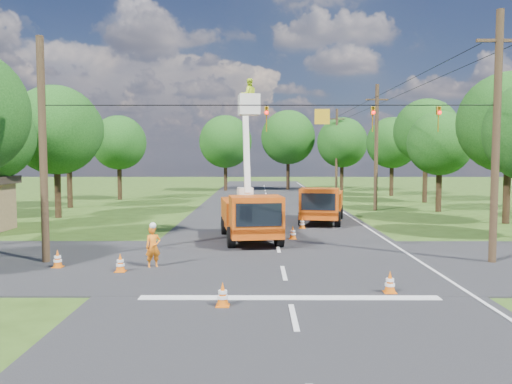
{
  "coord_description": "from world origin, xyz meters",
  "views": [
    {
      "loc": [
        -0.95,
        -17.86,
        4.25
      ],
      "look_at": [
        -1.03,
        5.73,
        2.6
      ],
      "focal_mm": 35.0,
      "sensor_mm": 36.0,
      "label": 1
    }
  ],
  "objects_px": {
    "ground_worker": "(153,247)",
    "traffic_cone_5": "(58,259)",
    "traffic_cone_7": "(338,215)",
    "tree_right_c": "(440,143)",
    "traffic_cone_2": "(293,233)",
    "tree_right_d": "(426,131)",
    "traffic_cone_0": "(223,295)",
    "pole_right_near": "(496,136)",
    "second_truck": "(322,204)",
    "tree_left_f": "(119,143)",
    "tree_far_c": "(342,142)",
    "distant_car": "(321,196)",
    "traffic_cone_3": "(302,223)",
    "tree_left_e": "(68,130)",
    "tree_left_d": "(56,130)",
    "pole_right_mid": "(376,146)",
    "traffic_cone_1": "(390,282)",
    "tree_far_a": "(225,142)",
    "pole_right_far": "(337,150)",
    "tree_far_b": "(288,137)",
    "tree_right_e": "(392,143)",
    "bucket_truck": "(250,207)",
    "tree_right_b": "(509,123)",
    "pole_left": "(43,151)",
    "traffic_cone_4": "(120,263)"
  },
  "relations": [
    {
      "from": "traffic_cone_4",
      "to": "pole_right_far",
      "type": "relative_size",
      "value": 0.07
    },
    {
      "from": "traffic_cone_7",
      "to": "tree_right_d",
      "type": "relative_size",
      "value": 0.07
    },
    {
      "from": "tree_far_a",
      "to": "traffic_cone_3",
      "type": "bearing_deg",
      "value": -78.71
    },
    {
      "from": "traffic_cone_5",
      "to": "pole_right_mid",
      "type": "xyz_separation_m",
      "value": [
        17.12,
        21.02,
        4.75
      ]
    },
    {
      "from": "traffic_cone_7",
      "to": "pole_left",
      "type": "xyz_separation_m",
      "value": [
        -13.95,
        -13.34,
        4.14
      ]
    },
    {
      "from": "bucket_truck",
      "to": "tree_far_a",
      "type": "bearing_deg",
      "value": 87.52
    },
    {
      "from": "tree_right_c",
      "to": "tree_far_c",
      "type": "bearing_deg",
      "value": 99.14
    },
    {
      "from": "ground_worker",
      "to": "traffic_cone_1",
      "type": "height_order",
      "value": "ground_worker"
    },
    {
      "from": "distant_car",
      "to": "pole_right_mid",
      "type": "height_order",
      "value": "pole_right_mid"
    },
    {
      "from": "second_truck",
      "to": "ground_worker",
      "type": "distance_m",
      "value": 15.46
    },
    {
      "from": "traffic_cone_0",
      "to": "traffic_cone_2",
      "type": "xyz_separation_m",
      "value": [
        2.81,
        11.63,
        0.0
      ]
    },
    {
      "from": "traffic_cone_0",
      "to": "tree_right_b",
      "type": "distance_m",
      "value": 25.44
    },
    {
      "from": "traffic_cone_1",
      "to": "tree_right_b",
      "type": "bearing_deg",
      "value": 54.48
    },
    {
      "from": "pole_right_far",
      "to": "tree_far_b",
      "type": "distance_m",
      "value": 7.63
    },
    {
      "from": "tree_left_d",
      "to": "tree_left_f",
      "type": "relative_size",
      "value": 1.1
    },
    {
      "from": "second_truck",
      "to": "distant_car",
      "type": "relative_size",
      "value": 1.48
    },
    {
      "from": "ground_worker",
      "to": "tree_right_c",
      "type": "bearing_deg",
      "value": 21.1
    },
    {
      "from": "traffic_cone_1",
      "to": "tree_right_e",
      "type": "height_order",
      "value": "tree_right_e"
    },
    {
      "from": "distant_car",
      "to": "traffic_cone_3",
      "type": "relative_size",
      "value": 6.34
    },
    {
      "from": "traffic_cone_0",
      "to": "pole_right_near",
      "type": "bearing_deg",
      "value": 29.78
    },
    {
      "from": "traffic_cone_7",
      "to": "tree_right_c",
      "type": "distance_m",
      "value": 11.54
    },
    {
      "from": "tree_right_c",
      "to": "tree_far_b",
      "type": "distance_m",
      "value": 27.97
    },
    {
      "from": "traffic_cone_7",
      "to": "pole_right_far",
      "type": "distance_m",
      "value": 27.38
    },
    {
      "from": "traffic_cone_3",
      "to": "pole_right_near",
      "type": "height_order",
      "value": "pole_right_near"
    },
    {
      "from": "tree_right_c",
      "to": "tree_far_a",
      "type": "relative_size",
      "value": 0.82
    },
    {
      "from": "traffic_cone_3",
      "to": "traffic_cone_2",
      "type": "bearing_deg",
      "value": -102.07
    },
    {
      "from": "ground_worker",
      "to": "traffic_cone_5",
      "type": "xyz_separation_m",
      "value": [
        -3.65,
        -0.08,
        -0.45
      ]
    },
    {
      "from": "traffic_cone_7",
      "to": "pole_left",
      "type": "bearing_deg",
      "value": -136.27
    },
    {
      "from": "second_truck",
      "to": "tree_left_f",
      "type": "height_order",
      "value": "tree_left_f"
    },
    {
      "from": "traffic_cone_7",
      "to": "pole_left",
      "type": "relative_size",
      "value": 0.08
    },
    {
      "from": "ground_worker",
      "to": "pole_right_near",
      "type": "height_order",
      "value": "pole_right_near"
    },
    {
      "from": "traffic_cone_2",
      "to": "tree_left_f",
      "type": "height_order",
      "value": "tree_left_f"
    },
    {
      "from": "tree_left_f",
      "to": "second_truck",
      "type": "bearing_deg",
      "value": -44.7
    },
    {
      "from": "traffic_cone_0",
      "to": "tree_far_c",
      "type": "bearing_deg",
      "value": 76.58
    },
    {
      "from": "distant_car",
      "to": "tree_right_c",
      "type": "relative_size",
      "value": 0.57
    },
    {
      "from": "ground_worker",
      "to": "tree_right_b",
      "type": "bearing_deg",
      "value": 6.38
    },
    {
      "from": "tree_right_c",
      "to": "tree_left_d",
      "type": "bearing_deg",
      "value": -171.93
    },
    {
      "from": "traffic_cone_2",
      "to": "tree_right_d",
      "type": "relative_size",
      "value": 0.07
    },
    {
      "from": "traffic_cone_3",
      "to": "tree_right_e",
      "type": "bearing_deg",
      "value": 64.59
    },
    {
      "from": "traffic_cone_2",
      "to": "tree_right_b",
      "type": "distance_m",
      "value": 16.64
    },
    {
      "from": "traffic_cone_0",
      "to": "pole_right_near",
      "type": "height_order",
      "value": "pole_right_near"
    },
    {
      "from": "traffic_cone_3",
      "to": "ground_worker",
      "type": "bearing_deg",
      "value": -122.53
    },
    {
      "from": "distant_car",
      "to": "tree_right_d",
      "type": "distance_m",
      "value": 11.85
    },
    {
      "from": "traffic_cone_7",
      "to": "pole_right_far",
      "type": "relative_size",
      "value": 0.07
    },
    {
      "from": "second_truck",
      "to": "traffic_cone_1",
      "type": "xyz_separation_m",
      "value": [
        -0.02,
        -16.76,
        -0.87
      ]
    },
    {
      "from": "pole_right_mid",
      "to": "tree_left_d",
      "type": "xyz_separation_m",
      "value": [
        -23.5,
        -5.0,
        1.02
      ]
    },
    {
      "from": "ground_worker",
      "to": "pole_right_mid",
      "type": "height_order",
      "value": "pole_right_mid"
    },
    {
      "from": "tree_left_e",
      "to": "traffic_cone_3",
      "type": "bearing_deg",
      "value": -34.06
    },
    {
      "from": "tree_right_c",
      "to": "tree_right_e",
      "type": "height_order",
      "value": "tree_right_e"
    },
    {
      "from": "second_truck",
      "to": "traffic_cone_3",
      "type": "distance_m",
      "value": 3.2
    }
  ]
}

